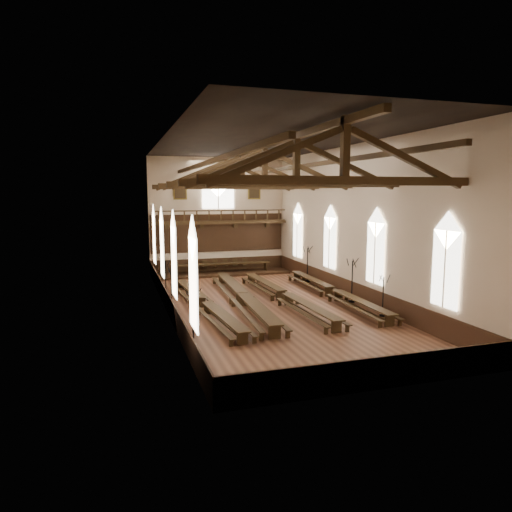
{
  "coord_description": "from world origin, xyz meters",
  "views": [
    {
      "loc": [
        -8.74,
        -26.37,
        6.9
      ],
      "look_at": [
        -0.08,
        1.5,
        2.89
      ],
      "focal_mm": 32.0,
      "sensor_mm": 36.0,
      "label": 1
    }
  ],
  "objects_px": {
    "high_table": "(222,264)",
    "candelabrum_left_far": "(166,284)",
    "refectory_row_b": "(243,296)",
    "refectory_row_d": "(334,291)",
    "candelabrum_left_near": "(193,330)",
    "refectory_row_c": "(285,295)",
    "dais": "(223,273)",
    "candelabrum_right_mid": "(352,289)",
    "candelabrum_left_mid": "(172,294)",
    "candelabrum_right_near": "(383,304)",
    "candelabrum_right_far": "(307,271)",
    "refectory_row_a": "(204,303)"
  },
  "relations": [
    {
      "from": "refectory_row_d",
      "to": "candelabrum_left_near",
      "type": "relative_size",
      "value": 5.1
    },
    {
      "from": "refectory_row_d",
      "to": "candelabrum_left_far",
      "type": "xyz_separation_m",
      "value": [
        -10.47,
        4.43,
        0.25
      ]
    },
    {
      "from": "candelabrum_left_mid",
      "to": "candelabrum_left_far",
      "type": "relative_size",
      "value": 1.01
    },
    {
      "from": "candelabrum_left_near",
      "to": "candelabrum_right_near",
      "type": "distance_m",
      "value": 11.29
    },
    {
      "from": "candelabrum_right_near",
      "to": "candelabrum_right_far",
      "type": "height_order",
      "value": "candelabrum_right_far"
    },
    {
      "from": "refectory_row_c",
      "to": "candelabrum_left_mid",
      "type": "xyz_separation_m",
      "value": [
        -6.96,
        1.24,
        0.24
      ]
    },
    {
      "from": "refectory_row_c",
      "to": "candelabrum_left_mid",
      "type": "bearing_deg",
      "value": 169.9
    },
    {
      "from": "refectory_row_c",
      "to": "candelabrum_left_mid",
      "type": "relative_size",
      "value": 5.6
    },
    {
      "from": "refectory_row_b",
      "to": "candelabrum_left_near",
      "type": "xyz_separation_m",
      "value": [
        -4.27,
        -7.03,
        0.26
      ]
    },
    {
      "from": "dais",
      "to": "candelabrum_right_mid",
      "type": "relative_size",
      "value": 4.01
    },
    {
      "from": "refectory_row_c",
      "to": "refectory_row_d",
      "type": "bearing_deg",
      "value": 1.62
    },
    {
      "from": "dais",
      "to": "candelabrum_left_mid",
      "type": "distance_m",
      "value": 11.43
    },
    {
      "from": "refectory_row_c",
      "to": "candelabrum_left_far",
      "type": "bearing_deg",
      "value": 146.93
    },
    {
      "from": "dais",
      "to": "candelabrum_left_near",
      "type": "height_order",
      "value": "candelabrum_left_near"
    },
    {
      "from": "refectory_row_c",
      "to": "candelabrum_left_near",
      "type": "xyz_separation_m",
      "value": [
        -6.96,
        -6.76,
        0.31
      ]
    },
    {
      "from": "refectory_row_b",
      "to": "candelabrum_right_mid",
      "type": "bearing_deg",
      "value": -11.76
    },
    {
      "from": "high_table",
      "to": "candelabrum_left_far",
      "type": "xyz_separation_m",
      "value": [
        -5.53,
        -6.7,
        -0.09
      ]
    },
    {
      "from": "refectory_row_b",
      "to": "refectory_row_d",
      "type": "relative_size",
      "value": 1.05
    },
    {
      "from": "refectory_row_a",
      "to": "candelabrum_right_far",
      "type": "xyz_separation_m",
      "value": [
        9.41,
        6.37,
        0.37
      ]
    },
    {
      "from": "candelabrum_left_far",
      "to": "candelabrum_right_mid",
      "type": "xyz_separation_m",
      "value": [
        11.1,
        -5.68,
        0.1
      ]
    },
    {
      "from": "refectory_row_d",
      "to": "candelabrum_right_far",
      "type": "relative_size",
      "value": 4.92
    },
    {
      "from": "refectory_row_b",
      "to": "candelabrum_left_far",
      "type": "xyz_separation_m",
      "value": [
        -4.27,
        4.26,
        0.19
      ]
    },
    {
      "from": "high_table",
      "to": "dais",
      "type": "bearing_deg",
      "value": 180.0
    },
    {
      "from": "refectory_row_b",
      "to": "candelabrum_right_near",
      "type": "relative_size",
      "value": 6.18
    },
    {
      "from": "dais",
      "to": "candelabrum_left_far",
      "type": "distance_m",
      "value": 8.71
    },
    {
      "from": "candelabrum_right_mid",
      "to": "refectory_row_b",
      "type": "bearing_deg",
      "value": 168.24
    },
    {
      "from": "candelabrum_right_far",
      "to": "candelabrum_right_near",
      "type": "bearing_deg",
      "value": -90.0
    },
    {
      "from": "high_table",
      "to": "candelabrum_right_mid",
      "type": "height_order",
      "value": "candelabrum_right_mid"
    },
    {
      "from": "refectory_row_c",
      "to": "candelabrum_left_far",
      "type": "relative_size",
      "value": 5.65
    },
    {
      "from": "refectory_row_d",
      "to": "candelabrum_right_mid",
      "type": "height_order",
      "value": "candelabrum_right_mid"
    },
    {
      "from": "refectory_row_d",
      "to": "high_table",
      "type": "height_order",
      "value": "high_table"
    },
    {
      "from": "refectory_row_c",
      "to": "candelabrum_left_far",
      "type": "xyz_separation_m",
      "value": [
        -6.96,
        4.53,
        0.24
      ]
    },
    {
      "from": "refectory_row_a",
      "to": "dais",
      "type": "xyz_separation_m",
      "value": [
        3.83,
        11.72,
        -0.41
      ]
    },
    {
      "from": "refectory_row_a",
      "to": "refectory_row_d",
      "type": "bearing_deg",
      "value": 3.83
    },
    {
      "from": "candelabrum_left_near",
      "to": "candelabrum_left_far",
      "type": "xyz_separation_m",
      "value": [
        -0.0,
        11.29,
        -0.07
      ]
    },
    {
      "from": "candelabrum_left_near",
      "to": "candelabrum_right_far",
      "type": "distance_m",
      "value": 16.83
    },
    {
      "from": "refectory_row_a",
      "to": "high_table",
      "type": "xyz_separation_m",
      "value": [
        3.83,
        11.72,
        0.35
      ]
    },
    {
      "from": "candelabrum_left_near",
      "to": "candelabrum_right_near",
      "type": "relative_size",
      "value": 1.15
    },
    {
      "from": "refectory_row_b",
      "to": "candelabrum_right_mid",
      "type": "relative_size",
      "value": 5.21
    },
    {
      "from": "candelabrum_right_near",
      "to": "candelabrum_left_near",
      "type": "bearing_deg",
      "value": -169.38
    },
    {
      "from": "refectory_row_c",
      "to": "candelabrum_right_mid",
      "type": "height_order",
      "value": "candelabrum_right_mid"
    },
    {
      "from": "refectory_row_d",
      "to": "candelabrum_left_near",
      "type": "bearing_deg",
      "value": -146.74
    },
    {
      "from": "candelabrum_left_near",
      "to": "refectory_row_b",
      "type": "bearing_deg",
      "value": 58.74
    },
    {
      "from": "dais",
      "to": "candelabrum_left_mid",
      "type": "height_order",
      "value": "candelabrum_left_mid"
    },
    {
      "from": "refectory_row_b",
      "to": "candelabrum_left_near",
      "type": "relative_size",
      "value": 5.38
    },
    {
      "from": "high_table",
      "to": "candelabrum_left_near",
      "type": "distance_m",
      "value": 18.82
    },
    {
      "from": "refectory_row_c",
      "to": "candelabrum_right_mid",
      "type": "relative_size",
      "value": 4.98
    },
    {
      "from": "high_table",
      "to": "candelabrum_right_near",
      "type": "xyz_separation_m",
      "value": [
        5.57,
        -15.91,
        -0.13
      ]
    },
    {
      "from": "dais",
      "to": "refectory_row_b",
      "type": "bearing_deg",
      "value": -96.54
    },
    {
      "from": "refectory_row_c",
      "to": "candelabrum_left_near",
      "type": "bearing_deg",
      "value": -135.8
    }
  ]
}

